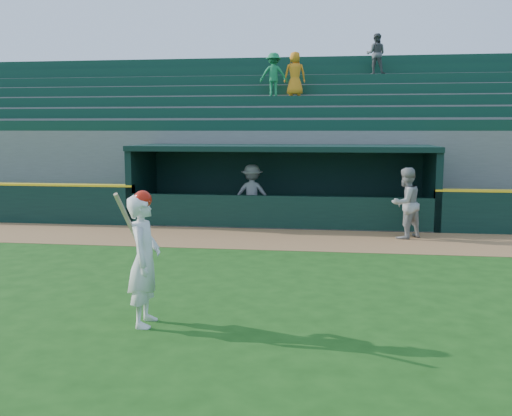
% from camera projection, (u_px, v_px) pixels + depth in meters
% --- Properties ---
extents(ground, '(120.00, 120.00, 0.00)m').
position_uv_depth(ground, '(244.00, 288.00, 10.69)').
color(ground, '#194611').
rests_on(ground, ground).
extents(warning_track, '(40.00, 3.00, 0.01)m').
position_uv_depth(warning_track, '(272.00, 239.00, 15.50)').
color(warning_track, olive).
rests_on(warning_track, ground).
extents(dugout_player_front, '(1.19, 1.17, 1.94)m').
position_uv_depth(dugout_player_front, '(405.00, 203.00, 15.45)').
color(dugout_player_front, gray).
rests_on(dugout_player_front, ground).
extents(dugout_player_inside, '(1.24, 0.76, 1.86)m').
position_uv_depth(dugout_player_inside, '(252.00, 194.00, 18.08)').
color(dugout_player_inside, gray).
rests_on(dugout_player_inside, ground).
extents(dugout, '(9.40, 2.80, 2.46)m').
position_uv_depth(dugout, '(283.00, 179.00, 18.36)').
color(dugout, slate).
rests_on(dugout, ground).
extents(stands, '(34.50, 6.25, 7.61)m').
position_uv_depth(stands, '(294.00, 144.00, 22.70)').
color(stands, slate).
rests_on(stands, ground).
extents(batter_at_plate, '(0.55, 0.86, 2.07)m').
position_uv_depth(batter_at_plate, '(144.00, 259.00, 8.57)').
color(batter_at_plate, silver).
rests_on(batter_at_plate, ground).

